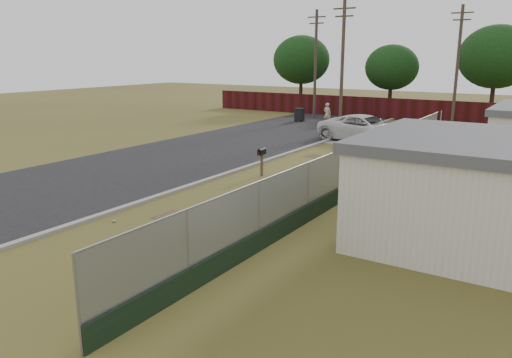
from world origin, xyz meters
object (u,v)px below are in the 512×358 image
Objects in this scene: fire_hydrant at (191,265)px; pedestrian at (327,114)px; pickup_truck at (365,128)px; mailbox at (262,154)px; trash_bin at (299,115)px.

fire_hydrant is 0.44× the size of pedestrian.
fire_hydrant is at bearing -161.96° from pickup_truck.
mailbox reaches higher than fire_hydrant.
fire_hydrant is at bearing 115.03° from pedestrian.
mailbox is 17.73m from pedestrian.
pickup_truck is at bearing -38.64° from trash_bin.
trash_bin is (-11.80, 27.94, 0.20)m from fire_hydrant.
pickup_truck is (0.55, 11.46, -0.19)m from mailbox.
pedestrian reaches higher than pickup_truck.
trash_bin is at bearing 112.86° from mailbox.
mailbox is (-4.23, 9.99, 0.66)m from fire_hydrant.
fire_hydrant is at bearing -67.10° from trash_bin.
pedestrian is at bearing 108.24° from fire_hydrant.
trash_bin is (-2.88, 0.86, -0.31)m from pedestrian.
trash_bin is (-8.12, 6.49, -0.27)m from pickup_truck.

